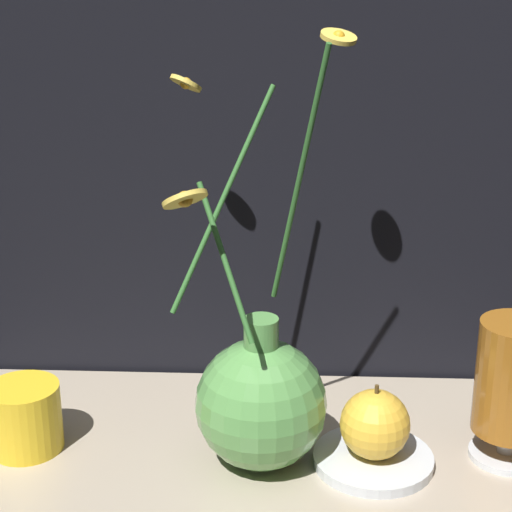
# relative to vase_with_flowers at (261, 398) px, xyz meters

# --- Properties ---
(ground_plane) EXTENTS (6.00, 6.00, 0.00)m
(ground_plane) POSITION_rel_vase_with_flowers_xyz_m (-0.01, -0.00, -0.08)
(ground_plane) COLOR black
(shelf) EXTENTS (0.66, 0.36, 0.01)m
(shelf) POSITION_rel_vase_with_flowers_xyz_m (-0.01, -0.00, -0.07)
(shelf) COLOR tan
(shelf) RESTS_ON ground_plane
(vase_with_flowers) EXTENTS (0.18, 0.19, 0.40)m
(vase_with_flowers) POSITION_rel_vase_with_flowers_xyz_m (0.00, 0.00, 0.00)
(vase_with_flowers) COLOR #59994C
(vase_with_flowers) RESTS_ON shelf
(yellow_mug) EXTENTS (0.08, 0.07, 0.07)m
(yellow_mug) POSITION_rel_vase_with_flowers_xyz_m (-0.23, 0.01, -0.03)
(yellow_mug) COLOR yellow
(yellow_mug) RESTS_ON shelf
(saucer_plate) EXTENTS (0.12, 0.12, 0.01)m
(saucer_plate) POSITION_rel_vase_with_flowers_xyz_m (0.11, -0.00, -0.06)
(saucer_plate) COLOR silver
(saucer_plate) RESTS_ON shelf
(orange_fruit) EXTENTS (0.07, 0.07, 0.07)m
(orange_fruit) POSITION_rel_vase_with_flowers_xyz_m (0.11, -0.00, -0.02)
(orange_fruit) COLOR gold
(orange_fruit) RESTS_ON saucer_plate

